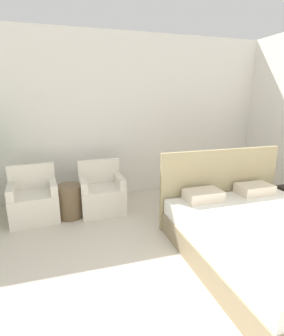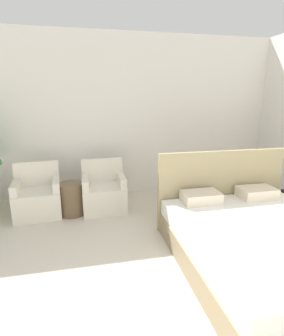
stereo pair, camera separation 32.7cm
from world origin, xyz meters
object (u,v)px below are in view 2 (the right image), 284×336
armchair_near_window_left (38,199)px  armchair_near_window_right (104,194)px  side_table (72,199)px  bed (262,243)px

armchair_near_window_left → armchair_near_window_right: same height
armchair_near_window_right → side_table: armchair_near_window_right is taller
bed → side_table: bed is taller
armchair_near_window_left → armchair_near_window_right: bearing=-5.1°
armchair_near_window_left → side_table: size_ratio=1.59×
armchair_near_window_left → side_table: bearing=-12.3°
bed → armchair_near_window_right: (-1.60, 1.84, 0.00)m
bed → armchair_near_window_left: 3.21m
armchair_near_window_left → side_table: 0.52m
armchair_near_window_right → side_table: 0.52m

